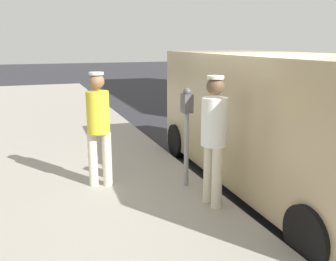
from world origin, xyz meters
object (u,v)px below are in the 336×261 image
Objects in this scene: parking_meter_near at (187,120)px; pedestrian_in_yellow at (98,122)px; parked_van at (279,118)px; pedestrian_in_white at (214,133)px.

parking_meter_near is 0.87× the size of pedestrian_in_yellow.
parking_meter_near is at bearing -7.90° from parked_van.
pedestrian_in_yellow is at bearing -43.60° from pedestrian_in_white.
pedestrian_in_white is at bearing 136.40° from pedestrian_in_yellow.
parking_meter_near is 0.86× the size of pedestrian_in_white.
parked_van reaches higher than parking_meter_near.
parked_van is (-2.75, 0.66, -0.00)m from pedestrian_in_yellow.
parked_van reaches higher than pedestrian_in_white.
pedestrian_in_white reaches higher than parking_meter_near.
parked_van is at bearing 166.47° from pedestrian_in_yellow.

